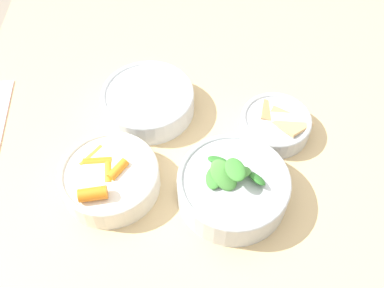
% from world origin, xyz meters
% --- Properties ---
extents(ground_plane, '(10.00, 10.00, 0.00)m').
position_xyz_m(ground_plane, '(0.00, 0.00, 0.00)').
color(ground_plane, gray).
extents(dining_table, '(1.04, 0.95, 0.74)m').
position_xyz_m(dining_table, '(0.00, 0.00, 0.63)').
color(dining_table, tan).
rests_on(dining_table, ground_plane).
extents(bowl_carrots, '(0.17, 0.17, 0.07)m').
position_xyz_m(bowl_carrots, '(-0.11, 0.17, 0.77)').
color(bowl_carrots, silver).
rests_on(bowl_carrots, dining_table).
extents(bowl_greens, '(0.19, 0.19, 0.10)m').
position_xyz_m(bowl_greens, '(-0.13, -0.05, 0.78)').
color(bowl_greens, silver).
rests_on(bowl_greens, dining_table).
extents(bowl_beans_hotdog, '(0.18, 0.18, 0.05)m').
position_xyz_m(bowl_beans_hotdog, '(0.07, 0.11, 0.77)').
color(bowl_beans_hotdog, silver).
rests_on(bowl_beans_hotdog, dining_table).
extents(bowl_cookies, '(0.13, 0.14, 0.05)m').
position_xyz_m(bowl_cookies, '(0.01, -0.14, 0.77)').
color(bowl_cookies, silver).
rests_on(bowl_cookies, dining_table).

